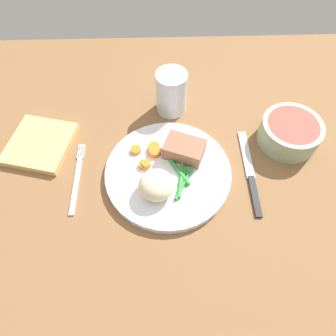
% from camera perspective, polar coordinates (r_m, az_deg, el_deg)
% --- Properties ---
extents(dining_table, '(1.20, 0.90, 0.02)m').
position_cam_1_polar(dining_table, '(0.63, -3.34, -0.86)').
color(dining_table, brown).
rests_on(dining_table, ground).
extents(dinner_plate, '(0.25, 0.25, 0.02)m').
position_cam_1_polar(dinner_plate, '(0.61, 0.00, -0.91)').
color(dinner_plate, white).
rests_on(dinner_plate, dining_table).
extents(meat_portion, '(0.09, 0.08, 0.03)m').
position_cam_1_polar(meat_portion, '(0.61, 3.09, 3.59)').
color(meat_portion, '#936047').
rests_on(meat_portion, dinner_plate).
extents(mashed_potatoes, '(0.07, 0.07, 0.05)m').
position_cam_1_polar(mashed_potatoes, '(0.56, -2.20, -3.26)').
color(mashed_potatoes, beige).
rests_on(mashed_potatoes, dinner_plate).
extents(carrot_slices, '(0.06, 0.06, 0.01)m').
position_cam_1_polar(carrot_slices, '(0.62, -3.58, 2.70)').
color(carrot_slices, orange).
rests_on(carrot_slices, dinner_plate).
extents(green_beans, '(0.05, 0.09, 0.01)m').
position_cam_1_polar(green_beans, '(0.59, 2.57, -1.95)').
color(green_beans, '#2D8C38').
rests_on(green_beans, dinner_plate).
extents(fork, '(0.01, 0.17, 0.00)m').
position_cam_1_polar(fork, '(0.64, -16.84, -1.78)').
color(fork, silver).
rests_on(fork, dining_table).
extents(knife, '(0.02, 0.20, 0.01)m').
position_cam_1_polar(knife, '(0.64, 15.27, -0.99)').
color(knife, black).
rests_on(knife, dining_table).
extents(water_glass, '(0.07, 0.07, 0.10)m').
position_cam_1_polar(water_glass, '(0.70, 0.63, 13.66)').
color(water_glass, silver).
rests_on(water_glass, dining_table).
extents(salad_bowl, '(0.13, 0.13, 0.05)m').
position_cam_1_polar(salad_bowl, '(0.69, 22.10, 6.38)').
color(salad_bowl, '#99B28C').
rests_on(salad_bowl, dining_table).
extents(napkin, '(0.15, 0.16, 0.02)m').
position_cam_1_polar(napkin, '(0.71, -23.02, 4.24)').
color(napkin, '#DBBC6B').
rests_on(napkin, dining_table).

